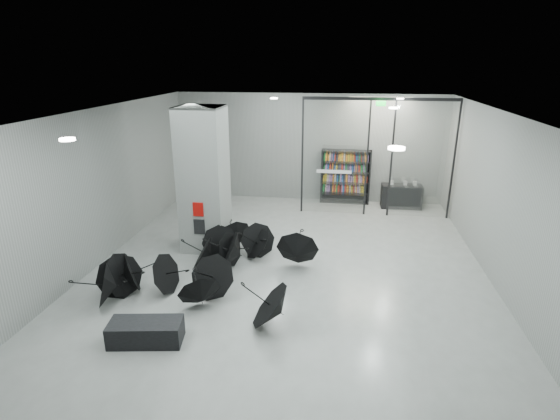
# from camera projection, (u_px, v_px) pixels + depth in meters

# --- Properties ---
(room) EXTENTS (14.00, 14.02, 4.01)m
(room) POSITION_uv_depth(u_px,v_px,m) (284.00, 171.00, 9.55)
(room) COLOR gray
(room) RESTS_ON ground
(column) EXTENTS (1.20, 1.20, 4.00)m
(column) POSITION_uv_depth(u_px,v_px,m) (204.00, 180.00, 12.03)
(column) COLOR slate
(column) RESTS_ON ground
(fire_cabinet) EXTENTS (0.28, 0.04, 0.38)m
(fire_cabinet) POSITION_uv_depth(u_px,v_px,m) (198.00, 209.00, 11.67)
(fire_cabinet) COLOR #A50A07
(fire_cabinet) RESTS_ON column
(info_panel) EXTENTS (0.30, 0.03, 0.42)m
(info_panel) POSITION_uv_depth(u_px,v_px,m) (199.00, 227.00, 11.83)
(info_panel) COLOR black
(info_panel) RESTS_ON column
(exit_sign) EXTENTS (0.30, 0.06, 0.15)m
(exit_sign) POSITION_uv_depth(u_px,v_px,m) (381.00, 104.00, 13.87)
(exit_sign) COLOR #0CE533
(exit_sign) RESTS_ON room
(glass_partition) EXTENTS (5.06, 0.08, 4.00)m
(glass_partition) POSITION_uv_depth(u_px,v_px,m) (377.00, 153.00, 14.59)
(glass_partition) COLOR silver
(glass_partition) RESTS_ON ground
(bench) EXTENTS (1.45, 0.80, 0.44)m
(bench) POSITION_uv_depth(u_px,v_px,m) (146.00, 332.00, 8.32)
(bench) COLOR black
(bench) RESTS_ON ground
(bookshelf) EXTENTS (1.83, 0.40, 2.01)m
(bookshelf) POSITION_uv_depth(u_px,v_px,m) (345.00, 177.00, 16.28)
(bookshelf) COLOR black
(bookshelf) RESTS_ON ground
(shop_counter) EXTENTS (1.44, 0.61, 0.86)m
(shop_counter) POSITION_uv_depth(u_px,v_px,m) (401.00, 196.00, 15.89)
(shop_counter) COLOR black
(shop_counter) RESTS_ON ground
(umbrella_cluster) EXTENTS (5.15, 4.76, 1.32)m
(umbrella_cluster) POSITION_uv_depth(u_px,v_px,m) (209.00, 270.00, 10.59)
(umbrella_cluster) COLOR black
(umbrella_cluster) RESTS_ON ground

